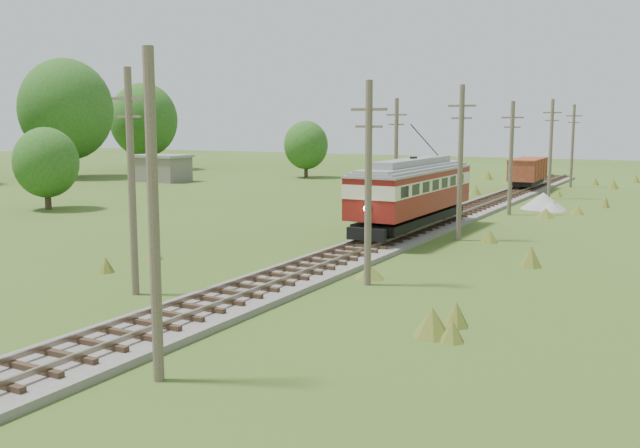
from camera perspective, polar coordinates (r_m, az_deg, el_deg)
The scene contains 17 objects.
railbed_main at distance 46.34m, azimuth 8.35°, elevation -0.22°, with size 3.60×96.00×0.57m.
streetcar at distance 44.01m, azimuth 7.45°, elevation 2.82°, with size 3.16×13.62×6.21m.
gondola at distance 74.79m, azimuth 16.29°, elevation 4.11°, with size 2.90×8.16×2.68m.
gravel_pile at distance 59.28m, azimuth 17.52°, elevation 1.73°, with size 3.63×3.85×1.32m.
utility_pole_r_1 at distance 19.04m, azimuth -13.17°, elevation 0.42°, with size 0.30×0.30×8.80m.
utility_pole_r_2 at distance 29.88m, azimuth 3.88°, elevation 3.42°, with size 1.60×0.30×8.60m.
utility_pole_r_3 at distance 42.05m, azimuth 11.17°, elevation 4.94°, with size 1.60×0.30×9.00m.
utility_pole_r_4 at distance 54.64m, azimuth 15.04°, elevation 5.21°, with size 1.60×0.30×8.40m.
utility_pole_r_5 at distance 67.26m, azimuth 17.98°, elevation 5.81°, with size 1.60×0.30×8.90m.
utility_pole_r_6 at distance 80.11m, azimuth 19.55°, elevation 5.99°, with size 1.60×0.30×8.70m.
utility_pole_l_a at distance 29.06m, azimuth -14.84°, elevation 3.43°, with size 1.60×0.30×9.00m.
utility_pole_l_b at distance 53.13m, azimuth 6.10°, elevation 5.47°, with size 1.60×0.30×8.60m.
tree_left_4 at distance 93.99m, azimuth -19.66°, elevation 8.61°, with size 11.34×11.34×14.61m.
tree_left_5 at distance 106.72m, azimuth -13.92°, elevation 8.07°, with size 9.66×9.66×12.44m.
tree_mid_a at distance 88.64m, azimuth -1.13°, elevation 6.33°, with size 5.46×5.46×7.03m.
tree_mid_c at distance 60.19m, azimuth -21.07°, elevation 4.61°, with size 5.04×5.04×6.49m.
shed at distance 85.05m, azimuth -12.59°, elevation 4.40°, with size 6.40×4.40×3.10m.
Camera 1 is at (15.65, -9.10, 6.90)m, focal length 40.00 mm.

